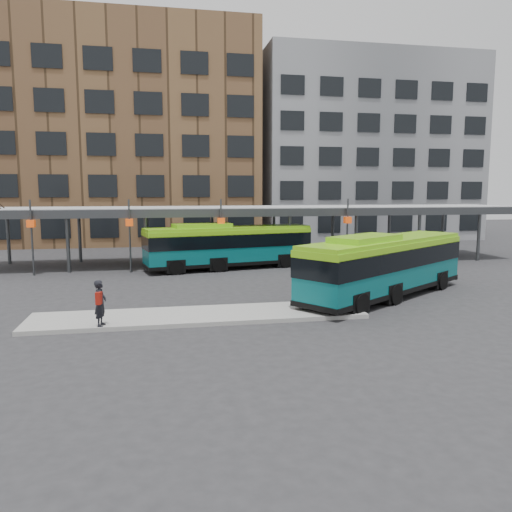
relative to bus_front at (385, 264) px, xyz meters
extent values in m
plane|color=#28282B|center=(-4.00, 0.68, -1.69)|extent=(120.00, 120.00, 0.00)
cube|color=gray|center=(-9.50, -2.32, -1.60)|extent=(14.00, 3.00, 0.18)
cube|color=#999B9E|center=(-4.00, 13.68, 2.31)|extent=(40.00, 6.00, 0.35)
cube|color=#383A3D|center=(-4.00, 10.68, 2.16)|extent=(40.00, 0.15, 0.55)
cylinder|color=#383A3D|center=(-22.00, 16.18, 0.21)|extent=(0.24, 0.24, 3.80)
cylinder|color=#383A3D|center=(-17.00, 11.18, 0.21)|extent=(0.24, 0.24, 3.80)
cylinder|color=#383A3D|center=(-17.00, 16.18, 0.21)|extent=(0.24, 0.24, 3.80)
cylinder|color=#383A3D|center=(-12.00, 11.18, 0.21)|extent=(0.24, 0.24, 3.80)
cylinder|color=#383A3D|center=(-12.00, 16.18, 0.21)|extent=(0.24, 0.24, 3.80)
cylinder|color=#383A3D|center=(-7.00, 11.18, 0.21)|extent=(0.24, 0.24, 3.80)
cylinder|color=#383A3D|center=(-7.00, 16.18, 0.21)|extent=(0.24, 0.24, 3.80)
cylinder|color=#383A3D|center=(-2.00, 11.18, 0.21)|extent=(0.24, 0.24, 3.80)
cylinder|color=#383A3D|center=(-2.00, 16.18, 0.21)|extent=(0.24, 0.24, 3.80)
cylinder|color=#383A3D|center=(3.00, 11.18, 0.21)|extent=(0.24, 0.24, 3.80)
cylinder|color=#383A3D|center=(3.00, 16.18, 0.21)|extent=(0.24, 0.24, 3.80)
cylinder|color=#383A3D|center=(8.00, 11.18, 0.21)|extent=(0.24, 0.24, 3.80)
cylinder|color=#383A3D|center=(8.00, 16.18, 0.21)|extent=(0.24, 0.24, 3.80)
cylinder|color=#383A3D|center=(13.00, 11.18, 0.21)|extent=(0.24, 0.24, 3.80)
cylinder|color=#383A3D|center=(13.00, 16.18, 0.21)|extent=(0.24, 0.24, 3.80)
cylinder|color=#383A3D|center=(-19.00, 10.38, 0.71)|extent=(0.12, 0.12, 4.80)
cube|color=#EB470D|center=(-19.00, 10.38, 1.61)|extent=(0.45, 0.45, 0.45)
cylinder|color=#383A3D|center=(-13.00, 10.38, 0.71)|extent=(0.12, 0.12, 4.80)
cube|color=#EB470D|center=(-13.00, 10.38, 1.61)|extent=(0.45, 0.45, 0.45)
cylinder|color=#383A3D|center=(-7.00, 10.38, 0.71)|extent=(0.12, 0.12, 4.80)
cube|color=#EB470D|center=(-7.00, 10.38, 1.61)|extent=(0.45, 0.45, 0.45)
cylinder|color=#383A3D|center=(2.00, 10.38, 0.71)|extent=(0.12, 0.12, 4.80)
cube|color=#EB470D|center=(2.00, 10.38, 1.61)|extent=(0.45, 0.45, 0.45)
cube|color=brown|center=(-14.00, 32.68, 9.31)|extent=(26.00, 14.00, 22.00)
cube|color=slate|center=(12.00, 32.68, 8.31)|extent=(24.00, 14.00, 20.00)
cube|color=#08575A|center=(0.04, 0.03, -0.13)|extent=(11.04, 8.69, 2.45)
cube|color=black|center=(0.04, 0.03, 0.36)|extent=(11.12, 8.77, 0.93)
cube|color=#74BE13|center=(0.04, 0.03, 1.19)|extent=(10.99, 8.61, 0.20)
cube|color=#74BE13|center=(-1.57, -1.09, 1.39)|extent=(4.22, 3.68, 0.34)
cube|color=black|center=(0.04, 0.03, -1.23)|extent=(11.12, 8.77, 0.23)
cylinder|color=black|center=(3.94, 1.27, -1.20)|extent=(0.97, 0.80, 0.98)
cylinder|color=black|center=(2.58, 3.24, -1.20)|extent=(0.97, 0.80, 0.98)
cylinder|color=black|center=(-0.25, -1.62, -1.20)|extent=(0.97, 0.80, 0.98)
cylinder|color=black|center=(-1.61, 0.34, -1.20)|extent=(0.97, 0.80, 0.98)
cylinder|color=black|center=(-2.66, -3.29, -1.20)|extent=(0.97, 0.80, 0.98)
cylinder|color=black|center=(-4.02, -1.33, -1.20)|extent=(0.97, 0.80, 0.98)
cube|color=#08575A|center=(-6.42, 10.83, -0.17)|extent=(11.69, 4.68, 2.38)
cube|color=black|center=(-6.42, 10.83, 0.31)|extent=(11.75, 4.74, 0.91)
cube|color=#74BE13|center=(-6.42, 10.83, 1.12)|extent=(11.67, 4.58, 0.19)
cube|color=#74BE13|center=(-8.28, 10.44, 1.31)|extent=(4.09, 2.46, 0.33)
cube|color=black|center=(-6.42, 10.83, -1.25)|extent=(11.76, 4.74, 0.23)
cylinder|color=black|center=(-2.44, 10.47, -1.22)|extent=(0.99, 0.48, 0.95)
cylinder|color=black|center=(-2.92, 12.75, -1.22)|extent=(0.99, 0.48, 0.95)
cylinder|color=black|center=(-7.30, 9.46, -1.22)|extent=(0.99, 0.48, 0.95)
cylinder|color=black|center=(-7.77, 11.73, -1.22)|extent=(0.99, 0.48, 0.95)
cylinder|color=black|center=(-10.10, 8.87, -1.22)|extent=(0.99, 0.48, 0.95)
cylinder|color=black|center=(-10.57, 11.15, -1.22)|extent=(0.99, 0.48, 0.95)
imported|color=black|center=(-13.37, -3.52, -0.62)|extent=(0.53, 0.71, 1.78)
cube|color=maroon|center=(-13.40, -3.70, -0.39)|extent=(0.24, 0.36, 0.47)
imported|color=slate|center=(6.90, 12.67, -1.25)|extent=(1.73, 0.70, 0.89)
imported|color=slate|center=(7.48, 12.96, -1.16)|extent=(1.83, 0.77, 1.06)
imported|color=slate|center=(7.92, 12.56, -1.24)|extent=(1.78, 0.83, 0.90)
imported|color=slate|center=(8.82, 12.33, -1.18)|extent=(1.79, 0.99, 1.03)
imported|color=slate|center=(9.99, 12.76, -1.22)|extent=(1.90, 1.18, 0.94)
imported|color=slate|center=(10.82, 13.04, -1.16)|extent=(1.83, 0.81, 1.06)
imported|color=slate|center=(10.45, 12.84, -1.27)|extent=(1.69, 0.90, 0.85)
imported|color=slate|center=(11.16, 12.90, -1.22)|extent=(1.62, 0.72, 0.94)
camera|label=1|loc=(-11.07, -23.02, 3.64)|focal=35.00mm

